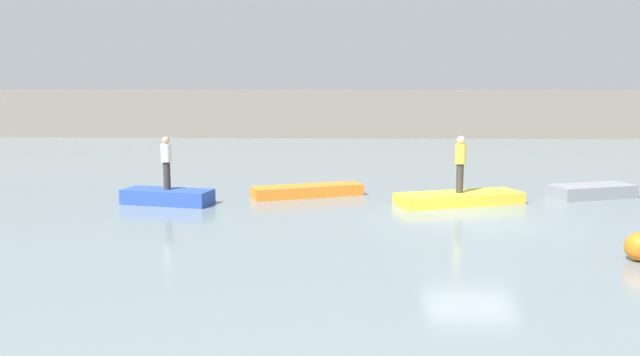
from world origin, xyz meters
The scene contains 9 objects.
ground_plane centered at (0.00, 0.00, 0.00)m, with size 120.00×120.00×0.00m, color slate.
embankment_wall centered at (0.00, 27.21, 1.62)m, with size 80.00×1.20×3.24m, color gray.
rowboat_blue centered at (-9.06, 2.10, 0.23)m, with size 2.79×1.02×0.46m, color #2B4CAD.
rowboat_orange centered at (-4.76, 3.62, 0.19)m, with size 3.71×0.91×0.37m, color orange.
rowboat_yellow centered at (0.05, 2.39, 0.18)m, with size 3.98×1.24×0.36m, color gold.
rowboat_grey centered at (4.64, 3.78, 0.21)m, with size 2.78×1.16×0.42m, color gray.
person_white_shirt centered at (-9.06, 2.10, 1.38)m, with size 0.32×0.32×1.65m.
person_yellow_shirt centered at (0.05, 2.39, 1.36)m, with size 0.32×0.32×1.78m.
mooring_buoy centered at (2.73, -4.04, 0.31)m, with size 0.61×0.61×0.61m, color orange.
Camera 1 is at (-3.56, -17.70, 3.74)m, focal length 36.46 mm.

